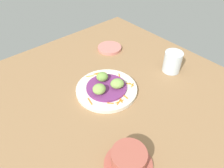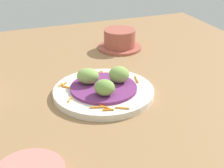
{
  "view_description": "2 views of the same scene",
  "coord_description": "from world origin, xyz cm",
  "px_view_note": "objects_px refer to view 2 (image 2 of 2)",
  "views": [
    {
      "loc": [
        43.08,
        -35.17,
        60.61
      ],
      "look_at": [
        -4.0,
        5.81,
        5.92
      ],
      "focal_mm": 34.34,
      "sensor_mm": 36.0,
      "label": 1
    },
    {
      "loc": [
        -74.06,
        28.26,
        41.01
      ],
      "look_at": [
        -6.81,
        2.66,
        5.17
      ],
      "focal_mm": 54.37,
      "sensor_mm": 36.0,
      "label": 2
    }
  ],
  "objects_px": {
    "guac_scoop_left": "(118,75)",
    "guac_scoop_center": "(88,76)",
    "guac_scoop_right": "(105,87)",
    "terracotta_bowl": "(120,40)",
    "main_plate": "(104,92)"
  },
  "relations": [
    {
      "from": "guac_scoop_left",
      "to": "guac_scoop_right",
      "type": "distance_m",
      "value": 0.07
    },
    {
      "from": "main_plate",
      "to": "guac_scoop_right",
      "type": "distance_m",
      "value": 0.05
    },
    {
      "from": "guac_scoop_center",
      "to": "terracotta_bowl",
      "type": "relative_size",
      "value": 0.38
    },
    {
      "from": "terracotta_bowl",
      "to": "guac_scoop_center",
      "type": "bearing_deg",
      "value": 143.84
    },
    {
      "from": "main_plate",
      "to": "guac_scoop_right",
      "type": "bearing_deg",
      "value": 163.82
    },
    {
      "from": "guac_scoop_left",
      "to": "guac_scoop_center",
      "type": "distance_m",
      "value": 0.07
    },
    {
      "from": "guac_scoop_right",
      "to": "terracotta_bowl",
      "type": "height_order",
      "value": "terracotta_bowl"
    },
    {
      "from": "main_plate",
      "to": "guac_scoop_left",
      "type": "relative_size",
      "value": 4.84
    },
    {
      "from": "main_plate",
      "to": "guac_scoop_left",
      "type": "xyz_separation_m",
      "value": [
        0.01,
        -0.04,
        0.04
      ]
    },
    {
      "from": "guac_scoop_left",
      "to": "guac_scoop_center",
      "type": "relative_size",
      "value": 0.93
    },
    {
      "from": "guac_scoop_right",
      "to": "terracotta_bowl",
      "type": "relative_size",
      "value": 0.33
    },
    {
      "from": "guac_scoop_right",
      "to": "main_plate",
      "type": "bearing_deg",
      "value": -16.18
    },
    {
      "from": "guac_scoop_left",
      "to": "terracotta_bowl",
      "type": "bearing_deg",
      "value": -22.76
    },
    {
      "from": "main_plate",
      "to": "terracotta_bowl",
      "type": "bearing_deg",
      "value": -28.77
    },
    {
      "from": "main_plate",
      "to": "terracotta_bowl",
      "type": "distance_m",
      "value": 0.32
    }
  ]
}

